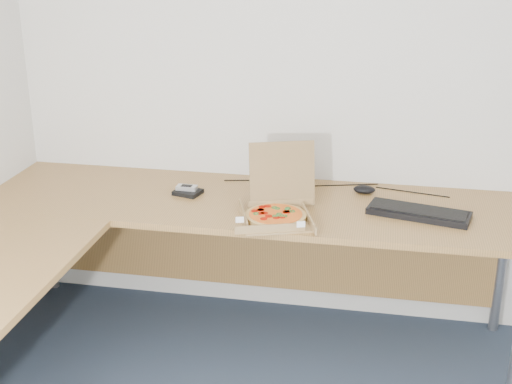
% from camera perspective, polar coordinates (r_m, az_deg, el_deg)
% --- Properties ---
extents(room_shell, '(3.50, 3.50, 2.50)m').
position_cam_1_polar(room_shell, '(1.70, 6.78, -2.43)').
color(room_shell, beige).
rests_on(room_shell, ground).
extents(desk, '(2.50, 2.20, 0.73)m').
position_cam_1_polar(desk, '(2.96, -8.29, -3.75)').
color(desk, olive).
rests_on(desk, ground).
extents(pizza_box, '(0.29, 0.34, 0.30)m').
position_cam_1_polar(pizza_box, '(3.02, 1.68, -1.59)').
color(pizza_box, '#987647').
rests_on(pizza_box, desk).
extents(drinking_glass, '(0.07, 0.07, 0.13)m').
position_cam_1_polar(drinking_glass, '(3.40, 3.12, 1.44)').
color(drinking_glass, silver).
rests_on(drinking_glass, desk).
extents(keyboard, '(0.46, 0.25, 0.03)m').
position_cam_1_polar(keyboard, '(3.15, 13.13, -1.67)').
color(keyboard, black).
rests_on(keyboard, desk).
extents(mouse, '(0.11, 0.08, 0.04)m').
position_cam_1_polar(mouse, '(3.36, 8.82, 0.20)').
color(mouse, black).
rests_on(mouse, desk).
extents(wallet, '(0.14, 0.13, 0.02)m').
position_cam_1_polar(wallet, '(3.33, -5.58, -0.01)').
color(wallet, black).
rests_on(wallet, desk).
extents(phone, '(0.10, 0.05, 0.02)m').
position_cam_1_polar(phone, '(3.34, -5.67, 0.36)').
color(phone, '#B2B5BA').
rests_on(phone, wallet).
extents(cable_bundle, '(0.53, 0.11, 0.01)m').
position_cam_1_polar(cable_bundle, '(3.44, 6.01, 0.53)').
color(cable_bundle, black).
rests_on(cable_bundle, desk).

